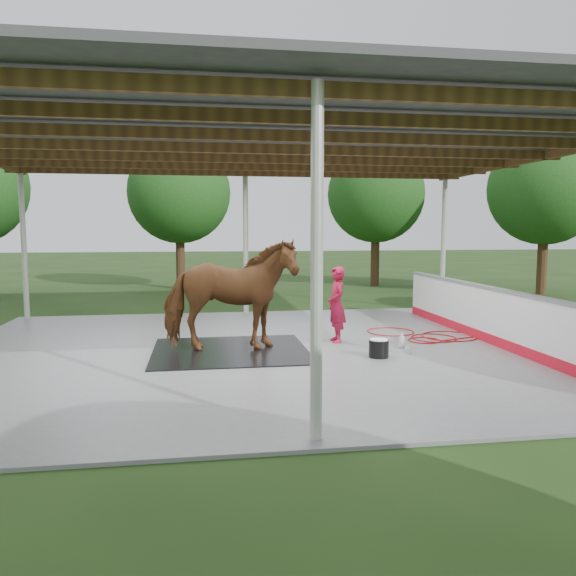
{
  "coord_description": "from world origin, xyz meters",
  "views": [
    {
      "loc": [
        -1.24,
        -10.59,
        2.36
      ],
      "look_at": [
        0.49,
        0.38,
        1.19
      ],
      "focal_mm": 35.0,
      "sensor_mm": 36.0,
      "label": 1
    }
  ],
  "objects": [
    {
      "name": "dasher_board",
      "position": [
        4.6,
        0.0,
        0.59
      ],
      "size": [
        0.16,
        8.0,
        1.15
      ],
      "color": "red",
      "rests_on": "concrete_slab"
    },
    {
      "name": "rubber_mat",
      "position": [
        -0.69,
        -0.07,
        0.06
      ],
      "size": [
        2.91,
        2.73,
        0.02
      ],
      "primitive_type": "cube",
      "color": "black",
      "rests_on": "concrete_slab"
    },
    {
      "name": "tree_belt",
      "position": [
        0.3,
        0.9,
        3.79
      ],
      "size": [
        28.0,
        28.0,
        5.8
      ],
      "color": "#382314",
      "rests_on": "ground"
    },
    {
      "name": "wash_bucket",
      "position": [
        1.93,
        -1.0,
        0.22
      ],
      "size": [
        0.36,
        0.36,
        0.33
      ],
      "color": "black",
      "rests_on": "concrete_slab"
    },
    {
      "name": "handler",
      "position": [
        1.51,
        0.5,
        0.82
      ],
      "size": [
        0.4,
        0.58,
        1.55
      ],
      "primitive_type": "imported",
      "rotation": [
        0.0,
        0.0,
        -1.53
      ],
      "color": "#B41337",
      "rests_on": "concrete_slab"
    },
    {
      "name": "hose_coil",
      "position": [
        3.57,
        0.78,
        0.06
      ],
      "size": [
        2.47,
        1.92,
        0.02
      ],
      "color": "#B10C12",
      "rests_on": "concrete_slab"
    },
    {
      "name": "soap_bottle_b",
      "position": [
        2.57,
        -0.8,
        0.14
      ],
      "size": [
        0.11,
        0.11,
        0.17
      ],
      "primitive_type": "imported",
      "rotation": [
        0.0,
        0.0,
        -0.62
      ],
      "color": "#338CD8",
      "rests_on": "concrete_slab"
    },
    {
      "name": "soap_bottle_a",
      "position": [
        2.64,
        -0.27,
        0.2
      ],
      "size": [
        0.14,
        0.15,
        0.31
      ],
      "primitive_type": "imported",
      "rotation": [
        0.0,
        0.0,
        0.25
      ],
      "color": "silver",
      "rests_on": "concrete_slab"
    },
    {
      "name": "pavilion_structure",
      "position": [
        0.0,
        -0.0,
        3.97
      ],
      "size": [
        12.6,
        10.6,
        4.05
      ],
      "color": "beige",
      "rests_on": "ground"
    },
    {
      "name": "horse",
      "position": [
        -0.69,
        -0.07,
        1.13
      ],
      "size": [
        2.53,
        1.2,
        2.11
      ],
      "primitive_type": "imported",
      "rotation": [
        0.0,
        0.0,
        1.55
      ],
      "color": "brown",
      "rests_on": "rubber_mat"
    },
    {
      "name": "concrete_slab",
      "position": [
        0.0,
        0.0,
        0.03
      ],
      "size": [
        12.0,
        10.0,
        0.05
      ],
      "primitive_type": "cube",
      "color": "slate",
      "rests_on": "ground"
    },
    {
      "name": "ground",
      "position": [
        0.0,
        0.0,
        0.0
      ],
      "size": [
        100.0,
        100.0,
        0.0
      ],
      "primitive_type": "plane",
      "color": "#1E3814"
    }
  ]
}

